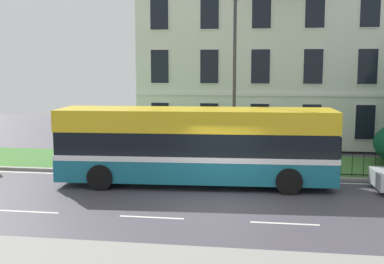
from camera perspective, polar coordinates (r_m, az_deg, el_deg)
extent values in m
cube|color=#46414C|center=(16.67, 3.51, -8.42)|extent=(60.00, 56.00, 0.06)
cube|color=silver|center=(20.19, 4.43, -5.49)|extent=(54.00, 0.14, 0.01)
cube|color=silver|center=(16.61, -18.43, -8.74)|extent=(2.00, 0.12, 0.01)
cube|color=silver|center=(15.26, -4.71, -9.82)|extent=(2.00, 0.12, 0.01)
cube|color=silver|center=(14.90, 10.70, -10.37)|extent=(2.00, 0.12, 0.01)
cube|color=#9E9E99|center=(20.63, 4.52, -5.05)|extent=(57.00, 0.24, 0.12)
cube|color=#437837|center=(23.09, 4.96, -3.69)|extent=(57.00, 4.80, 0.12)
cube|color=silver|center=(31.61, 10.55, 7.86)|extent=(16.32, 10.21, 9.33)
cube|color=white|center=(26.52, 10.84, 4.33)|extent=(16.32, 0.06, 0.20)
cube|color=#2D333D|center=(26.68, 10.74, 0.25)|extent=(1.10, 0.06, 2.20)
cube|color=white|center=(27.21, -3.70, 1.53)|extent=(1.08, 0.04, 1.89)
cube|color=black|center=(27.19, -3.71, 1.52)|extent=(0.98, 0.03, 1.79)
cube|color=white|center=(26.77, 2.00, 1.44)|extent=(1.08, 0.04, 1.89)
cube|color=black|center=(26.75, 2.00, 1.43)|extent=(0.98, 0.03, 1.79)
cube|color=white|center=(26.60, 7.83, 1.33)|extent=(1.08, 0.04, 1.89)
cube|color=black|center=(26.58, 7.83, 1.33)|extent=(0.98, 0.03, 1.79)
cube|color=white|center=(26.71, 13.68, 1.21)|extent=(1.08, 0.04, 1.89)
cube|color=black|center=(26.69, 13.68, 1.21)|extent=(0.98, 0.03, 1.79)
cube|color=white|center=(27.09, 19.42, 1.08)|extent=(1.08, 0.04, 1.89)
cube|color=black|center=(27.07, 19.42, 1.08)|extent=(0.98, 0.03, 1.79)
cube|color=white|center=(27.06, -3.75, 7.59)|extent=(1.08, 0.04, 1.89)
cube|color=black|center=(27.04, -3.76, 7.59)|extent=(0.98, 0.03, 1.79)
cube|color=white|center=(26.62, 2.03, 7.60)|extent=(1.08, 0.04, 1.89)
cube|color=black|center=(26.60, 2.02, 7.60)|extent=(0.98, 0.03, 1.79)
cube|color=white|center=(26.45, 7.95, 7.53)|extent=(1.08, 0.04, 1.89)
cube|color=black|center=(26.43, 7.95, 7.53)|extent=(0.98, 0.03, 1.79)
cube|color=white|center=(26.56, 13.87, 7.38)|extent=(1.08, 0.04, 1.89)
cube|color=black|center=(26.54, 13.88, 7.38)|extent=(0.98, 0.03, 1.79)
cube|color=white|center=(26.94, 19.69, 7.16)|extent=(1.08, 0.04, 1.89)
cube|color=black|center=(26.92, 19.69, 7.16)|extent=(0.98, 0.03, 1.79)
cube|color=white|center=(27.21, -3.81, 13.64)|extent=(1.08, 0.04, 1.89)
cube|color=black|center=(27.20, -3.82, 13.65)|extent=(0.98, 0.03, 1.79)
cube|color=white|center=(26.77, 2.06, 13.76)|extent=(1.08, 0.04, 1.89)
cube|color=black|center=(26.75, 2.05, 13.76)|extent=(0.98, 0.03, 1.79)
cube|color=white|center=(26.60, 8.06, 13.73)|extent=(1.08, 0.04, 1.89)
cube|color=black|center=(26.58, 8.06, 13.73)|extent=(0.98, 0.03, 1.79)
cube|color=white|center=(26.71, 14.07, 13.55)|extent=(1.08, 0.04, 1.89)
cube|color=black|center=(26.69, 14.08, 13.56)|extent=(0.98, 0.03, 1.79)
cube|color=white|center=(27.09, 19.96, 13.24)|extent=(1.08, 0.04, 1.89)
cube|color=black|center=(27.07, 19.97, 13.25)|extent=(0.98, 0.03, 1.79)
cube|color=black|center=(20.69, 11.35, -2.28)|extent=(15.76, 0.04, 0.04)
cube|color=black|center=(20.86, 11.29, -4.64)|extent=(15.76, 0.04, 0.04)
cylinder|color=black|center=(21.84, -9.83, -2.99)|extent=(0.02, 0.02, 0.95)
cylinder|color=black|center=(21.71, -8.70, -3.04)|extent=(0.02, 0.02, 0.95)
cylinder|color=black|center=(21.58, -7.56, -3.08)|extent=(0.02, 0.02, 0.95)
cylinder|color=black|center=(21.46, -6.40, -3.12)|extent=(0.02, 0.02, 0.95)
cylinder|color=black|center=(21.35, -5.23, -3.16)|extent=(0.02, 0.02, 0.95)
cylinder|color=black|center=(21.25, -4.05, -3.20)|extent=(0.02, 0.02, 0.95)
cylinder|color=black|center=(21.16, -2.86, -3.24)|extent=(0.02, 0.02, 0.95)
cylinder|color=black|center=(21.07, -1.65, -3.27)|extent=(0.02, 0.02, 0.95)
cylinder|color=black|center=(21.00, -0.44, -3.31)|extent=(0.02, 0.02, 0.95)
cylinder|color=black|center=(20.94, 0.78, -3.34)|extent=(0.02, 0.02, 0.95)
cylinder|color=black|center=(20.88, 2.00, -3.37)|extent=(0.02, 0.02, 0.95)
cylinder|color=black|center=(20.84, 3.24, -3.41)|extent=(0.02, 0.02, 0.95)
cylinder|color=black|center=(20.80, 4.47, -3.44)|extent=(0.02, 0.02, 0.95)
cylinder|color=black|center=(20.77, 5.71, -3.47)|extent=(0.02, 0.02, 0.95)
cylinder|color=black|center=(20.76, 6.96, -3.49)|extent=(0.02, 0.02, 0.95)
cylinder|color=black|center=(20.75, 8.20, -3.52)|extent=(0.02, 0.02, 0.95)
cylinder|color=black|center=(20.75, 9.45, -3.54)|extent=(0.02, 0.02, 0.95)
cylinder|color=black|center=(20.77, 10.69, -3.56)|extent=(0.02, 0.02, 0.95)
cylinder|color=black|center=(20.79, 11.93, -3.58)|extent=(0.02, 0.02, 0.95)
cylinder|color=black|center=(20.82, 13.17, -3.60)|extent=(0.02, 0.02, 0.95)
cylinder|color=black|center=(20.87, 14.41, -3.62)|extent=(0.02, 0.02, 0.95)
cylinder|color=black|center=(20.92, 15.64, -3.63)|extent=(0.02, 0.02, 0.95)
cylinder|color=black|center=(20.98, 16.86, -3.65)|extent=(0.02, 0.02, 0.95)
cylinder|color=black|center=(21.05, 18.07, -3.66)|extent=(0.02, 0.02, 0.95)
cylinder|color=black|center=(21.13, 19.28, -3.67)|extent=(0.02, 0.02, 0.95)
cylinder|color=black|center=(21.22, 20.48, -3.68)|extent=(0.02, 0.02, 0.95)
cube|color=#18697D|center=(19.10, 0.42, -3.94)|extent=(10.62, 2.97, 0.97)
cube|color=white|center=(19.01, 0.42, -2.63)|extent=(10.64, 2.99, 0.20)
cube|color=black|center=(18.93, 0.42, -1.14)|extent=(10.54, 2.93, 0.92)
cube|color=gold|center=(18.82, 0.43, 1.46)|extent=(10.62, 2.97, 0.81)
cube|color=black|center=(19.23, 16.28, -1.45)|extent=(0.17, 2.00, 0.84)
cube|color=black|center=(19.12, 16.37, 1.13)|extent=(0.16, 1.71, 0.52)
cylinder|color=silver|center=(20.17, 15.74, -4.38)|extent=(0.05, 0.20, 0.20)
cylinder|color=silver|center=(18.71, 16.58, -5.34)|extent=(0.05, 0.20, 0.20)
cylinder|color=black|center=(20.29, 10.52, -4.15)|extent=(0.98, 0.35, 0.96)
cylinder|color=black|center=(18.07, 11.17, -5.62)|extent=(0.98, 0.35, 0.96)
cylinder|color=black|center=(20.82, -8.88, -3.82)|extent=(0.98, 0.35, 0.96)
cylinder|color=black|center=(18.67, -10.58, -5.18)|extent=(0.98, 0.35, 0.96)
cylinder|color=#333338|center=(21.03, 4.92, 5.23)|extent=(0.14, 0.14, 7.18)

